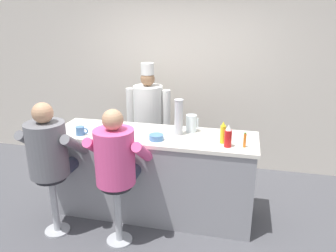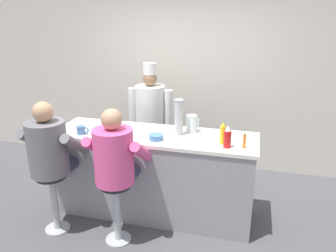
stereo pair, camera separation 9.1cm
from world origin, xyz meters
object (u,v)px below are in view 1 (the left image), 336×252
object	(u,v)px
diner_seated_pink	(116,160)
cook_in_whites_near	(148,116)
mustard_bottle_yellow	(223,133)
cup_stack_steel	(179,117)
ketchup_bottle_red	(228,137)
breakfast_plate	(108,134)
water_pitcher_clear	(191,123)
cereal_bowl	(156,137)
coffee_mug_blue	(81,131)
hot_sauce_bottle_orange	(245,140)
diner_seated_grey	(50,152)

from	to	relation	value
diner_seated_pink	cook_in_whites_near	distance (m)	1.57
mustard_bottle_yellow	cook_in_whites_near	distance (m)	1.57
cup_stack_steel	diner_seated_pink	size ratio (longest dim) A/B	0.28
ketchup_bottle_red	cook_in_whites_near	world-z (taller)	cook_in_whites_near
breakfast_plate	water_pitcher_clear	bearing A→B (deg)	21.49
water_pitcher_clear	cereal_bowl	distance (m)	0.48
mustard_bottle_yellow	water_pitcher_clear	xyz separation A→B (m)	(-0.38, 0.28, -0.01)
ketchup_bottle_red	diner_seated_pink	xyz separation A→B (m)	(-1.05, -0.40, -0.19)
cup_stack_steel	cereal_bowl	bearing A→B (deg)	-132.22
cereal_bowl	coffee_mug_blue	world-z (taller)	coffee_mug_blue
ketchup_bottle_red	cereal_bowl	xyz separation A→B (m)	(-0.76, 0.02, -0.08)
hot_sauce_bottle_orange	water_pitcher_clear	world-z (taller)	water_pitcher_clear
mustard_bottle_yellow	cup_stack_steel	world-z (taller)	cup_stack_steel
ketchup_bottle_red	cup_stack_steel	xyz separation A→B (m)	(-0.56, 0.24, 0.09)
diner_seated_pink	cook_in_whites_near	world-z (taller)	cook_in_whites_near
mustard_bottle_yellow	cup_stack_steel	xyz separation A→B (m)	(-0.50, 0.14, 0.09)
coffee_mug_blue	diner_seated_grey	bearing A→B (deg)	-113.93
hot_sauce_bottle_orange	cereal_bowl	distance (m)	0.93
diner_seated_grey	coffee_mug_blue	bearing A→B (deg)	66.07
mustard_bottle_yellow	cereal_bowl	distance (m)	0.71
mustard_bottle_yellow	water_pitcher_clear	bearing A→B (deg)	143.96
mustard_bottle_yellow	diner_seated_grey	size ratio (longest dim) A/B	0.16
mustard_bottle_yellow	cereal_bowl	xyz separation A→B (m)	(-0.70, -0.07, -0.08)
water_pitcher_clear	cup_stack_steel	size ratio (longest dim) A/B	0.49
water_pitcher_clear	breakfast_plate	size ratio (longest dim) A/B	0.71
cereal_bowl	diner_seated_grey	bearing A→B (deg)	-157.71
hot_sauce_bottle_orange	cup_stack_steel	distance (m)	0.77
diner_seated_pink	diner_seated_grey	bearing A→B (deg)	179.91
ketchup_bottle_red	cereal_bowl	distance (m)	0.76
water_pitcher_clear	hot_sauce_bottle_orange	bearing A→B (deg)	-29.77
ketchup_bottle_red	breakfast_plate	xyz separation A→B (m)	(-1.32, 0.02, -0.10)
mustard_bottle_yellow	hot_sauce_bottle_orange	size ratio (longest dim) A/B	1.51
water_pitcher_clear	diner_seated_pink	size ratio (longest dim) A/B	0.14
ketchup_bottle_red	hot_sauce_bottle_orange	size ratio (longest dim) A/B	1.52
coffee_mug_blue	breakfast_plate	bearing A→B (deg)	9.09
coffee_mug_blue	diner_seated_pink	distance (m)	0.69
ketchup_bottle_red	cup_stack_steel	bearing A→B (deg)	156.75
hot_sauce_bottle_orange	diner_seated_grey	xyz separation A→B (m)	(-1.96, -0.43, -0.15)
cup_stack_steel	diner_seated_pink	world-z (taller)	diner_seated_pink
breakfast_plate	hot_sauce_bottle_orange	bearing A→B (deg)	0.14
breakfast_plate	cereal_bowl	size ratio (longest dim) A/B	1.76
hot_sauce_bottle_orange	diner_seated_pink	distance (m)	1.30
ketchup_bottle_red	water_pitcher_clear	size ratio (longest dim) A/B	1.20
water_pitcher_clear	coffee_mug_blue	xyz separation A→B (m)	(-1.19, -0.40, -0.05)
diner_seated_pink	cup_stack_steel	bearing A→B (deg)	52.41
ketchup_bottle_red	cup_stack_steel	size ratio (longest dim) A/B	0.59
cup_stack_steel	breakfast_plate	bearing A→B (deg)	-164.06
ketchup_bottle_red	mustard_bottle_yellow	bearing A→B (deg)	121.33
water_pitcher_clear	coffee_mug_blue	bearing A→B (deg)	-161.49
mustard_bottle_yellow	water_pitcher_clear	distance (m)	0.47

